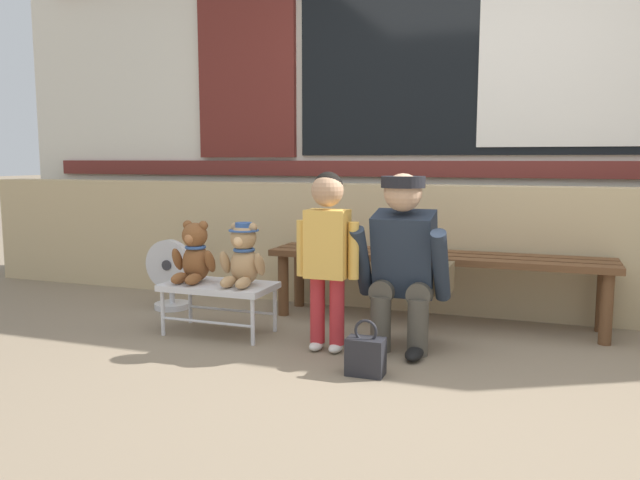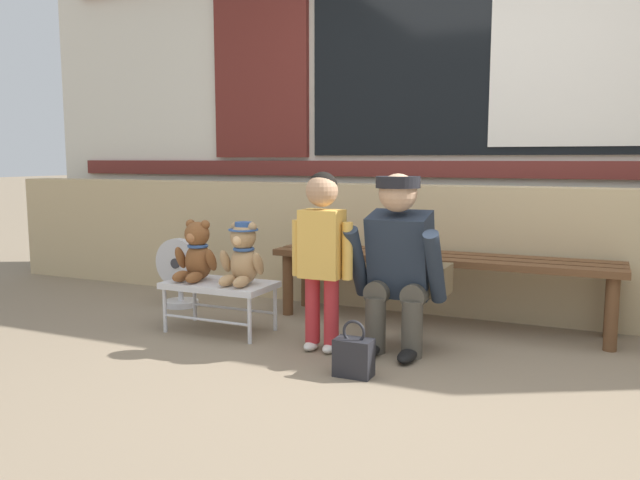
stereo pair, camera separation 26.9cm
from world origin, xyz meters
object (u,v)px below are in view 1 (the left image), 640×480
object	(u,v)px
adult_crouching	(405,261)
floor_fan	(170,275)
wooden_bench_long	(435,264)
small_display_bench	(219,289)
handbag_on_ground	(366,355)
teddy_bear_plain	(194,254)
teddy_bear_with_hat	(243,256)
child_standing	(327,241)

from	to	relation	value
adult_crouching	floor_fan	bearing A→B (deg)	168.32
wooden_bench_long	floor_fan	xyz separation A→B (m)	(-1.76, -0.25, -0.13)
small_display_bench	handbag_on_ground	xyz separation A→B (m)	(1.01, -0.40, -0.17)
teddy_bear_plain	floor_fan	world-z (taller)	teddy_bear_plain
teddy_bear_with_hat	child_standing	world-z (taller)	child_standing
teddy_bear_with_hat	handbag_on_ground	xyz separation A→B (m)	(0.85, -0.40, -0.38)
adult_crouching	handbag_on_ground	distance (m)	0.61
wooden_bench_long	adult_crouching	size ratio (longest dim) A/B	2.21
handbag_on_ground	teddy_bear_with_hat	bearing A→B (deg)	154.53
adult_crouching	floor_fan	distance (m)	1.75
small_display_bench	teddy_bear_plain	world-z (taller)	teddy_bear_plain
wooden_bench_long	teddy_bear_with_hat	xyz separation A→B (m)	(-0.99, -0.67, 0.10)
teddy_bear_with_hat	child_standing	distance (m)	0.57
small_display_bench	teddy_bear_with_hat	bearing A→B (deg)	0.77
teddy_bear_plain	child_standing	world-z (taller)	child_standing
teddy_bear_plain	child_standing	bearing A→B (deg)	-6.52
small_display_bench	teddy_bear_with_hat	distance (m)	0.26
teddy_bear_plain	floor_fan	size ratio (longest dim) A/B	0.76
small_display_bench	child_standing	distance (m)	0.78
wooden_bench_long	child_standing	size ratio (longest dim) A/B	2.19
wooden_bench_long	handbag_on_ground	distance (m)	1.12
small_display_bench	handbag_on_ground	size ratio (longest dim) A/B	2.35
teddy_bear_with_hat	handbag_on_ground	world-z (taller)	teddy_bear_with_hat
handbag_on_ground	wooden_bench_long	bearing A→B (deg)	82.33
handbag_on_ground	floor_fan	bearing A→B (deg)	153.02
teddy_bear_plain	child_standing	distance (m)	0.88
child_standing	floor_fan	world-z (taller)	child_standing
adult_crouching	floor_fan	world-z (taller)	adult_crouching
wooden_bench_long	child_standing	xyz separation A→B (m)	(-0.44, -0.77, 0.22)
teddy_bear_plain	teddy_bear_with_hat	xyz separation A→B (m)	(0.32, 0.00, 0.01)
adult_crouching	handbag_on_ground	size ratio (longest dim) A/B	3.49
wooden_bench_long	teddy_bear_plain	distance (m)	1.48
adult_crouching	child_standing	bearing A→B (deg)	-156.12
small_display_bench	teddy_bear_with_hat	xyz separation A→B (m)	(0.16, 0.00, 0.21)
wooden_bench_long	floor_fan	bearing A→B (deg)	-172.02
adult_crouching	teddy_bear_plain	bearing A→B (deg)	-176.79
teddy_bear_plain	small_display_bench	bearing A→B (deg)	-0.51
teddy_bear_plain	handbag_on_ground	world-z (taller)	teddy_bear_plain
teddy_bear_with_hat	adult_crouching	xyz separation A→B (m)	(0.93, 0.07, 0.01)
teddy_bear_plain	teddy_bear_with_hat	world-z (taller)	same
teddy_bear_with_hat	adult_crouching	world-z (taller)	adult_crouching
wooden_bench_long	small_display_bench	size ratio (longest dim) A/B	3.28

